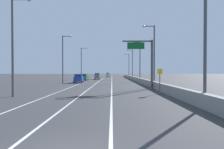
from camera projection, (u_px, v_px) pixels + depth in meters
ground_plane at (108, 79)px, 70.03m from camera, size 320.00×320.00×0.00m
lane_stripe_left at (89, 80)px, 61.04m from camera, size 0.16×130.00×0.00m
lane_stripe_center at (101, 80)px, 61.03m from camera, size 0.16×130.00×0.00m
lane_stripe_right at (112, 80)px, 61.03m from camera, size 0.16×130.00×0.00m
jersey_barrier_right at (141, 81)px, 46.01m from camera, size 0.60×120.00×1.10m
overhead_sign_gantry at (147, 58)px, 30.60m from camera, size 4.68×0.36×7.50m
speed_advisory_sign at (160, 79)px, 24.30m from camera, size 0.60×0.11×3.00m
lamp_post_right_near at (202, 28)px, 15.30m from camera, size 2.14×0.44×10.54m
lamp_post_right_second at (153, 52)px, 33.91m from camera, size 2.14×0.44×10.54m
lamp_post_right_third at (139, 59)px, 52.53m from camera, size 2.14×0.44×10.54m
lamp_post_right_fourth at (132, 62)px, 71.14m from camera, size 2.14×0.44×10.54m
lamp_post_right_fifth at (129, 64)px, 89.76m from camera, size 2.14×0.44×10.54m
lamp_post_left_near at (15, 40)px, 21.32m from camera, size 2.14×0.44×10.54m
lamp_post_left_mid at (64, 56)px, 43.66m from camera, size 2.14×0.44×10.54m
lamp_post_left_far at (82, 61)px, 65.99m from camera, size 2.14×0.44×10.54m
car_blue_0 at (79, 78)px, 47.68m from camera, size 2.07×4.36×2.09m
car_gray_1 at (98, 76)px, 68.98m from camera, size 1.90×4.53×2.13m
car_green_2 at (84, 77)px, 56.68m from camera, size 1.99×4.68×2.03m
car_silver_3 at (108, 75)px, 95.60m from camera, size 1.88×4.72×2.11m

